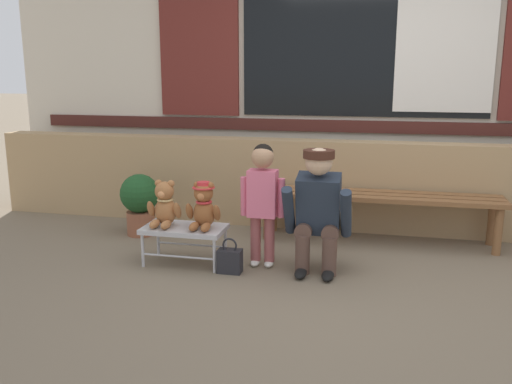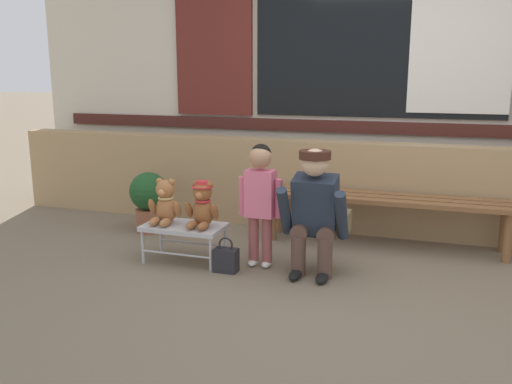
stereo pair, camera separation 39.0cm
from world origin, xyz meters
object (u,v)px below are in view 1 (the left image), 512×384
Objects in this scene: handbag_on_ground at (230,260)px; potted_plant at (140,201)px; small_display_bench at (184,231)px; adult_crouching at (319,210)px; teddy_bear_with_hat at (203,206)px; child_standing at (263,192)px; wooden_bench_long at (379,201)px; teddy_bear_plain at (164,205)px.

potted_plant is (-1.08, 0.77, 0.23)m from handbag_on_ground.
small_display_bench is 1.07m from adult_crouching.
small_display_bench is 1.12× the size of potted_plant.
small_display_bench is 0.26m from teddy_bear_with_hat.
child_standing reaches higher than handbag_on_ground.
potted_plant is (-2.15, -0.26, -0.05)m from wooden_bench_long.
small_display_bench is 2.35× the size of handbag_on_ground.
small_display_bench is at bearing -179.23° from teddy_bear_with_hat.
wooden_bench_long is at bearing 63.09° from adult_crouching.
child_standing reaches higher than teddy_bear_with_hat.
child_standing reaches higher than teddy_bear_plain.
teddy_bear_with_hat reaches higher than small_display_bench.
teddy_bear_plain is 0.38× the size of child_standing.
child_standing is (0.77, 0.08, 0.13)m from teddy_bear_plain.
child_standing is 3.52× the size of handbag_on_ground.
child_standing is at bearing 7.99° from small_display_bench.
child_standing is 1.43m from potted_plant.
teddy_bear_with_hat is at bearing 0.13° from teddy_bear_plain.
adult_crouching is at bearing 3.08° from teddy_bear_plain.
small_display_bench is 0.25m from teddy_bear_plain.
potted_plant is at bearing 128.33° from teddy_bear_plain.
teddy_bear_with_hat is at bearing -175.86° from adult_crouching.
teddy_bear_with_hat is at bearing -169.48° from child_standing.
adult_crouching is 3.49× the size of handbag_on_ground.
potted_plant is at bearing 156.21° from child_standing.
teddy_bear_plain is at bearing 179.49° from small_display_bench.
wooden_bench_long is 1.73m from small_display_bench.
wooden_bench_long is at bearing 29.01° from teddy_bear_plain.
wooden_bench_long is 1.87m from teddy_bear_plain.
teddy_bear_plain is 1.00× the size of teddy_bear_with_hat.
adult_crouching is at bearing -2.50° from child_standing.
wooden_bench_long is 2.19× the size of child_standing.
potted_plant is (-0.83, 0.65, -0.15)m from teddy_bear_with_hat.
teddy_bear_with_hat is 0.64× the size of potted_plant.
wooden_bench_long is 0.95m from adult_crouching.
handbag_on_ground is 1.34m from potted_plant.
wooden_bench_long is at bearing 31.62° from small_display_bench.
adult_crouching reaches higher than wooden_bench_long.
teddy_bear_plain is 0.38× the size of adult_crouching.
teddy_bear_plain is (-1.63, -0.91, 0.09)m from wooden_bench_long.
teddy_bear_plain is 0.78m from child_standing.
handbag_on_ground is (0.56, -0.12, -0.37)m from teddy_bear_plain.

